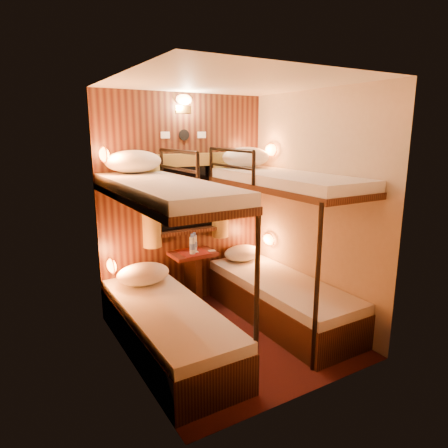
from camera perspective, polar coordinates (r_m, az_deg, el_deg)
floor at (r=4.12m, az=1.11°, el=-15.76°), size 2.10×2.10×0.00m
ceiling at (r=3.63m, az=1.29°, el=19.61°), size 2.10×2.10×0.00m
wall_back at (r=4.60m, az=-5.72°, el=3.17°), size 2.40×0.00×2.40m
wall_front at (r=2.88m, az=12.28°, el=-3.06°), size 2.40×0.00×2.40m
wall_left at (r=3.29m, az=-13.77°, el=-1.13°), size 0.00×2.40×2.40m
wall_right at (r=4.30m, az=12.62°, el=2.20°), size 0.00×2.40×2.40m
back_panel at (r=4.59m, az=-5.64°, el=3.14°), size 2.00×0.03×2.40m
bunk_left at (r=3.67m, az=-8.21°, el=-9.99°), size 0.72×1.90×1.82m
bunk_right at (r=4.29m, az=8.09°, el=-6.52°), size 0.72×1.90×1.82m
window at (r=4.56m, az=-5.47°, el=2.85°), size 1.00×0.12×0.79m
curtains at (r=4.52m, az=-5.31°, el=3.82°), size 1.10×0.22×1.00m
back_fixtures at (r=4.50m, az=-5.75°, el=16.32°), size 0.54×0.09×0.48m
reading_lamps at (r=4.28m, az=-3.75°, el=3.01°), size 2.00×0.20×1.25m
table at (r=4.63m, az=-4.44°, el=-6.82°), size 0.50×0.34×0.66m
bottle_left at (r=4.57m, az=-4.26°, el=-2.75°), size 0.06×0.06×0.22m
bottle_right at (r=4.46m, az=-4.54°, el=-3.07°), size 0.07×0.07×0.23m
sachet_a at (r=4.59m, az=-1.77°, el=-3.83°), size 0.09×0.08×0.01m
sachet_b at (r=4.55m, az=-4.14°, el=-4.02°), size 0.08×0.06×0.01m
pillow_lower_left at (r=4.20m, az=-11.47°, el=-7.00°), size 0.55×0.39×0.21m
pillow_lower_right at (r=4.86m, az=2.60°, el=-4.14°), size 0.47×0.33×0.18m
pillow_upper_left at (r=4.09m, az=-12.82°, el=8.71°), size 0.56×0.40×0.22m
pillow_upper_right at (r=4.61m, az=3.15°, el=9.51°), size 0.58×0.42×0.23m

